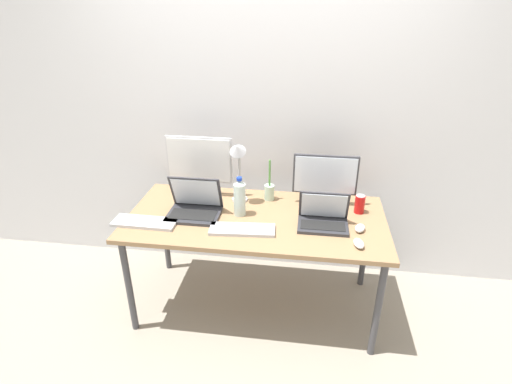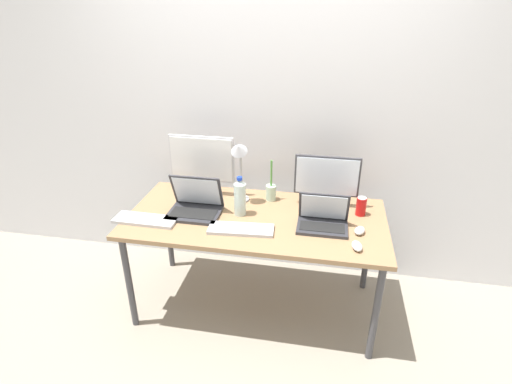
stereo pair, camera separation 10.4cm
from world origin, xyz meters
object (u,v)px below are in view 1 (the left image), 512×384
mouse_by_keyboard (359,243)px  bamboo_vase (269,191)px  monitor_center (325,179)px  mouse_by_laptop (360,228)px  desk_lamp (238,161)px  keyboard_aux (145,222)px  work_desk (256,224)px  laptop_silver (195,206)px  water_bottle (240,198)px  monitor_left (199,164)px  keyboard_main (242,230)px  laptop_secondary (323,218)px  soda_can_near_keyboard (360,204)px

mouse_by_keyboard → bamboo_vase: bearing=125.0°
monitor_center → mouse_by_laptop: 0.43m
mouse_by_keyboard → desk_lamp: bearing=137.9°
keyboard_aux → mouse_by_keyboard: size_ratio=4.12×
work_desk → laptop_silver: 0.42m
mouse_by_keyboard → water_bottle: water_bottle is taller
monitor_left → keyboard_main: (0.38, -0.46, -0.23)m
mouse_by_keyboard → monitor_left: bearing=141.0°
laptop_silver → water_bottle: water_bottle is taller
laptop_secondary → mouse_by_laptop: laptop_secondary is taller
laptop_secondary → mouse_by_keyboard: (0.20, -0.21, -0.03)m
soda_can_near_keyboard → bamboo_vase: size_ratio=0.42×
soda_can_near_keyboard → keyboard_aux: bearing=-166.0°
desk_lamp → mouse_by_laptop: bearing=-18.2°
work_desk → laptop_silver: size_ratio=4.94×
mouse_by_keyboard → soda_can_near_keyboard: bearing=71.9°
bamboo_vase → monitor_left: bearing=179.3°
monitor_left → bamboo_vase: bearing=-0.7°
keyboard_aux → soda_can_near_keyboard: soda_can_near_keyboard is taller
laptop_secondary → desk_lamp: desk_lamp is taller
bamboo_vase → monitor_center: bearing=-2.1°
laptop_secondary → desk_lamp: bearing=158.7°
monitor_center → mouse_by_laptop: bearing=-56.6°
bamboo_vase → keyboard_main: bearing=-104.8°
water_bottle → work_desk: bearing=-7.5°
monitor_left → soda_can_near_keyboard: size_ratio=3.70×
keyboard_aux → mouse_by_laptop: (1.35, 0.10, 0.01)m
soda_can_near_keyboard → mouse_by_keyboard: bearing=-95.3°
laptop_silver → laptop_secondary: (0.84, -0.03, -0.01)m
keyboard_aux → keyboard_main: bearing=0.8°
mouse_by_laptop → bamboo_vase: (-0.60, 0.35, 0.04)m
laptop_silver → desk_lamp: desk_lamp is taller
keyboard_main → desk_lamp: (-0.09, 0.37, 0.31)m
bamboo_vase → mouse_by_laptop: bearing=-30.2°
mouse_by_keyboard → bamboo_vase: bamboo_vase is taller
mouse_by_keyboard → mouse_by_laptop: bearing=69.7°
work_desk → desk_lamp: 0.44m
laptop_silver → soda_can_near_keyboard: 1.09m
laptop_silver → mouse_by_laptop: bearing=-3.8°
bamboo_vase → soda_can_near_keyboard: bearing=-10.0°
water_bottle → desk_lamp: bearing=102.5°
monitor_left → bamboo_vase: size_ratio=1.55×
laptop_silver → mouse_by_laptop: (1.06, -0.07, -0.04)m
desk_lamp → laptop_secondary: bearing=-21.3°
mouse_by_laptop → bamboo_vase: 0.69m
mouse_by_laptop → soda_can_near_keyboard: 0.24m
work_desk → keyboard_aux: bearing=-164.8°
mouse_by_laptop → monitor_center: bearing=141.6°
keyboard_main → soda_can_near_keyboard: soda_can_near_keyboard is taller
mouse_by_keyboard → soda_can_near_keyboard: 0.42m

